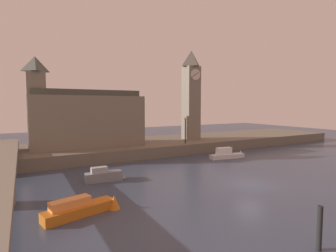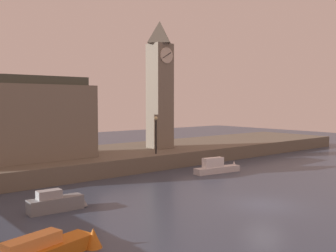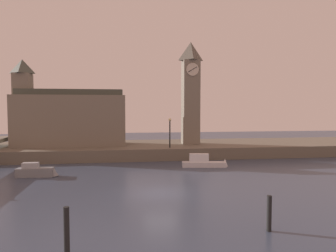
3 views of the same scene
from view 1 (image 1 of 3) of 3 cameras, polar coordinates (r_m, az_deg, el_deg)
ground_plane at (r=25.10m, az=17.28°, el=-11.91°), size 120.00×120.00×0.00m
far_embankment at (r=41.02m, az=-3.34°, el=-4.27°), size 70.00×12.00×1.50m
clock_tower at (r=42.99m, az=5.01°, el=6.92°), size 2.49×2.53×14.19m
parliament_hall at (r=36.92m, az=-17.72°, el=1.65°), size 14.46×5.18×11.41m
bridge_span at (r=21.73m, az=-32.58°, el=-9.49°), size 2.03×30.69×2.70m
streetlamp at (r=38.03m, az=3.76°, el=-0.25°), size 0.36×0.36×3.75m
mooring_post_left at (r=15.45m, az=29.88°, el=-18.59°), size 0.25×0.25×2.20m
boat_patrol_orange at (r=18.54m, az=-17.34°, el=-16.46°), size 5.24×2.23×1.39m
boat_cruiser_grey at (r=25.56m, az=-13.20°, el=-10.32°), size 3.84×1.16×1.37m
boat_ferry_white at (r=36.08m, az=13.01°, el=-6.01°), size 5.36×1.65×1.78m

